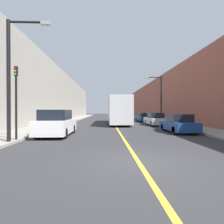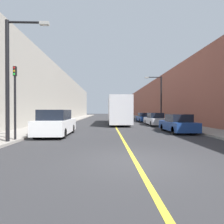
{
  "view_description": "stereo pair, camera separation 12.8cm",
  "coord_description": "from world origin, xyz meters",
  "px_view_note": "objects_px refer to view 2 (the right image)",
  "views": [
    {
      "loc": [
        -1.15,
        -6.14,
        1.8
      ],
      "look_at": [
        -0.21,
        19.68,
        1.61
      ],
      "focal_mm": 28.0,
      "sensor_mm": 36.0,
      "label": 1
    },
    {
      "loc": [
        -1.02,
        -6.15,
        1.8
      ],
      "look_at": [
        -0.21,
        19.68,
        1.61
      ],
      "focal_mm": 28.0,
      "sensor_mm": 36.0,
      "label": 2
    }
  ],
  "objects_px": {
    "car_right_mid": "(155,120)",
    "traffic_light": "(15,100)",
    "bus": "(118,110)",
    "car_right_far": "(143,118)",
    "street_lamp_left": "(11,72)",
    "street_lamp_right": "(160,96)",
    "car_right_near": "(178,124)",
    "parked_suv_left": "(56,124)"
  },
  "relations": [
    {
      "from": "car_right_mid",
      "to": "traffic_light",
      "type": "relative_size",
      "value": 1.11
    },
    {
      "from": "bus",
      "to": "car_right_far",
      "type": "height_order",
      "value": "bus"
    },
    {
      "from": "street_lamp_left",
      "to": "street_lamp_right",
      "type": "height_order",
      "value": "street_lamp_left"
    },
    {
      "from": "car_right_far",
      "to": "street_lamp_right",
      "type": "xyz_separation_m",
      "value": [
        1.14,
        -5.06,
        3.11
      ]
    },
    {
      "from": "car_right_near",
      "to": "street_lamp_right",
      "type": "height_order",
      "value": "street_lamp_right"
    },
    {
      "from": "bus",
      "to": "traffic_light",
      "type": "height_order",
      "value": "traffic_light"
    },
    {
      "from": "street_lamp_right",
      "to": "car_right_mid",
      "type": "bearing_deg",
      "value": -120.74
    },
    {
      "from": "car_right_far",
      "to": "bus",
      "type": "bearing_deg",
      "value": -136.25
    },
    {
      "from": "street_lamp_right",
      "to": "parked_suv_left",
      "type": "bearing_deg",
      "value": -135.53
    },
    {
      "from": "street_lamp_right",
      "to": "car_right_far",
      "type": "bearing_deg",
      "value": 102.66
    },
    {
      "from": "car_right_near",
      "to": "parked_suv_left",
      "type": "bearing_deg",
      "value": -170.65
    },
    {
      "from": "parked_suv_left",
      "to": "street_lamp_right",
      "type": "distance_m",
      "value": 15.5
    },
    {
      "from": "parked_suv_left",
      "to": "car_right_near",
      "type": "height_order",
      "value": "parked_suv_left"
    },
    {
      "from": "street_lamp_left",
      "to": "traffic_light",
      "type": "relative_size",
      "value": 1.56
    },
    {
      "from": "street_lamp_left",
      "to": "street_lamp_right",
      "type": "xyz_separation_m",
      "value": [
        12.34,
        13.82,
        -0.13
      ]
    },
    {
      "from": "car_right_far",
      "to": "parked_suv_left",
      "type": "bearing_deg",
      "value": -121.75
    },
    {
      "from": "bus",
      "to": "car_right_near",
      "type": "xyz_separation_m",
      "value": [
        4.35,
        -9.86,
        -1.2
      ]
    },
    {
      "from": "parked_suv_left",
      "to": "traffic_light",
      "type": "bearing_deg",
      "value": -121.78
    },
    {
      "from": "car_right_mid",
      "to": "street_lamp_right",
      "type": "height_order",
      "value": "street_lamp_right"
    },
    {
      "from": "car_right_far",
      "to": "street_lamp_right",
      "type": "distance_m",
      "value": 6.05
    },
    {
      "from": "street_lamp_left",
      "to": "traffic_light",
      "type": "bearing_deg",
      "value": 101.13
    },
    {
      "from": "bus",
      "to": "parked_suv_left",
      "type": "bearing_deg",
      "value": -114.67
    },
    {
      "from": "bus",
      "to": "traffic_light",
      "type": "xyz_separation_m",
      "value": [
        -6.84,
        -14.0,
        0.56
      ]
    },
    {
      "from": "traffic_light",
      "to": "bus",
      "type": "bearing_deg",
      "value": 63.96
    },
    {
      "from": "bus",
      "to": "car_right_near",
      "type": "bearing_deg",
      "value": -66.18
    },
    {
      "from": "car_right_near",
      "to": "bus",
      "type": "bearing_deg",
      "value": 113.82
    },
    {
      "from": "car_right_mid",
      "to": "street_lamp_left",
      "type": "xyz_separation_m",
      "value": [
        -11.13,
        -11.79,
        3.21
      ]
    },
    {
      "from": "car_right_mid",
      "to": "street_lamp_left",
      "type": "bearing_deg",
      "value": -133.35
    },
    {
      "from": "parked_suv_left",
      "to": "car_right_far",
      "type": "xyz_separation_m",
      "value": [
        9.73,
        15.72,
        -0.2
      ]
    },
    {
      "from": "car_right_far",
      "to": "traffic_light",
      "type": "distance_m",
      "value": 21.58
    },
    {
      "from": "bus",
      "to": "car_right_mid",
      "type": "relative_size",
      "value": 2.51
    },
    {
      "from": "parked_suv_left",
      "to": "car_right_near",
      "type": "distance_m",
      "value": 9.74
    },
    {
      "from": "car_right_near",
      "to": "car_right_far",
      "type": "height_order",
      "value": "car_right_near"
    },
    {
      "from": "car_right_near",
      "to": "car_right_far",
      "type": "xyz_separation_m",
      "value": [
        0.12,
        14.14,
        -0.02
      ]
    },
    {
      "from": "traffic_light",
      "to": "street_lamp_left",
      "type": "bearing_deg",
      "value": -78.87
    },
    {
      "from": "parked_suv_left",
      "to": "traffic_light",
      "type": "relative_size",
      "value": 1.08
    },
    {
      "from": "car_right_near",
      "to": "street_lamp_right",
      "type": "xyz_separation_m",
      "value": [
        1.26,
        9.09,
        3.09
      ]
    },
    {
      "from": "street_lamp_right",
      "to": "traffic_light",
      "type": "height_order",
      "value": "street_lamp_right"
    },
    {
      "from": "bus",
      "to": "parked_suv_left",
      "type": "distance_m",
      "value": 12.63
    },
    {
      "from": "parked_suv_left",
      "to": "street_lamp_left",
      "type": "distance_m",
      "value": 4.62
    },
    {
      "from": "car_right_near",
      "to": "car_right_mid",
      "type": "bearing_deg",
      "value": 89.54
    },
    {
      "from": "car_right_near",
      "to": "traffic_light",
      "type": "distance_m",
      "value": 12.06
    }
  ]
}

